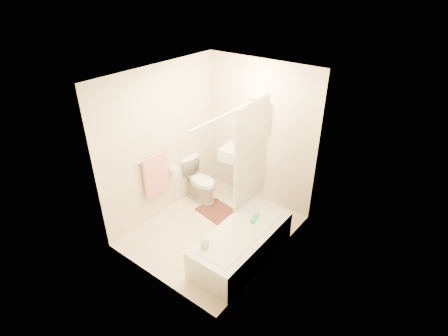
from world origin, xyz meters
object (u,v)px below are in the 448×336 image
Objects in this scene: toilet at (199,181)px; bath_mat at (218,212)px; sink at (239,172)px; bathtub at (242,244)px; soap_bottle at (205,243)px.

toilet reaches higher than bath_mat.
sink reaches higher than bathtub.
toilet is 0.69× the size of sink.
bathtub is 1.10m from bath_mat.
soap_bottle reaches higher than bathtub.
soap_bottle is (1.21, -1.28, 0.16)m from toilet.
sink is (0.53, 0.42, 0.17)m from toilet.
soap_bottle is at bearing -58.44° from bath_mat.
bath_mat is at bearing 121.56° from soap_bottle.
sink is 0.76m from bath_mat.
bathtub is (1.41, -0.73, -0.14)m from toilet.
bath_mat is (-0.03, -0.55, -0.53)m from sink.
bathtub is 2.49× the size of bath_mat.
toilet reaches higher than bathtub.
sink is 0.68× the size of bathtub.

